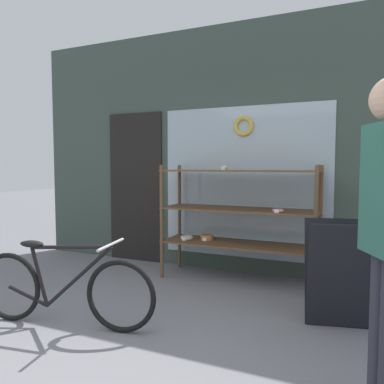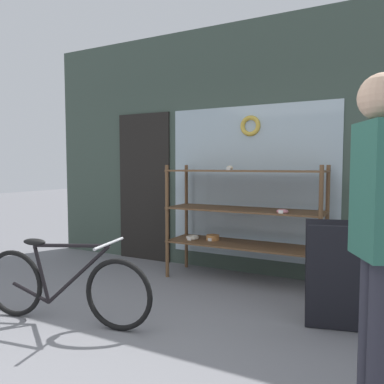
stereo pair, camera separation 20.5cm
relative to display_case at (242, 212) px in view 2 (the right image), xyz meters
The scene contains 5 objects.
storefront_facade 0.87m from the display_case, 123.20° to the left, with size 5.83×0.13×3.14m.
display_case is the anchor object (origin of this frame).
bicycle 2.12m from the display_case, 118.37° to the right, with size 1.63×0.48×0.74m.
sandwich_board 1.52m from the display_case, 36.82° to the right, with size 0.64×0.50×0.90m.
pedestrian 2.46m from the display_case, 54.02° to the right, with size 0.30×0.37×1.83m.
Camera 2 is at (1.69, -1.57, 1.36)m, focal length 35.00 mm.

